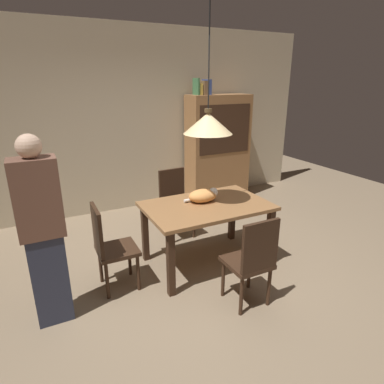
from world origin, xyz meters
TOP-DOWN VIEW (x-y plane):
  - ground at (0.00, 0.00)m, footprint 10.00×10.00m
  - back_wall at (0.00, 2.65)m, footprint 6.40×0.10m
  - dining_table at (0.14, 0.43)m, footprint 1.40×0.90m
  - chair_near_front at (0.14, -0.44)m, footprint 0.40×0.40m
  - chair_far_back at (0.14, 1.31)m, footprint 0.42×0.42m
  - chair_left_side at (-0.98, 0.44)m, footprint 0.40×0.40m
  - cat_sleeping at (0.15, 0.53)m, footprint 0.39×0.24m
  - pendant_lamp at (0.14, 0.43)m, footprint 0.52×0.52m
  - hutch_bookcase at (1.42, 2.32)m, footprint 1.12×0.45m
  - book_green_slim at (0.98, 2.32)m, footprint 0.03×0.20m
  - book_yellow_short at (1.03, 2.32)m, footprint 0.04×0.20m
  - book_brown_thick at (1.10, 2.32)m, footprint 0.06×0.24m
  - book_blue_wide at (1.18, 2.32)m, footprint 0.06×0.24m
  - person_standing at (-1.57, 0.21)m, footprint 0.36×0.22m

SIDE VIEW (x-z plane):
  - ground at x=0.00m, z-range 0.00..0.00m
  - chair_near_front at x=0.14m, z-range 0.05..0.98m
  - chair_far_back at x=0.14m, z-range 0.05..0.98m
  - chair_left_side at x=-0.98m, z-range 0.05..0.98m
  - dining_table at x=0.14m, z-range 0.27..1.02m
  - cat_sleeping at x=0.15m, z-range 0.75..0.90m
  - person_standing at x=-1.57m, z-range 0.01..1.72m
  - hutch_bookcase at x=1.42m, z-range -0.04..1.81m
  - back_wall at x=0.00m, z-range 0.00..2.90m
  - pendant_lamp at x=0.14m, z-range 1.01..2.31m
  - book_yellow_short at x=1.03m, z-range 1.85..2.03m
  - book_brown_thick at x=1.10m, z-range 1.85..2.07m
  - book_blue_wide at x=1.18m, z-range 1.85..2.09m
  - book_green_slim at x=0.98m, z-range 1.85..2.11m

